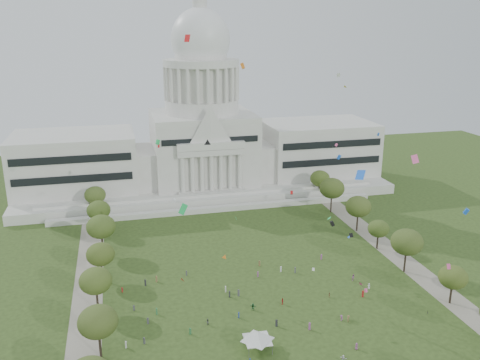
# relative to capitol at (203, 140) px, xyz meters

# --- Properties ---
(ground) EXTENTS (400.00, 400.00, 0.00)m
(ground) POSITION_rel_capitol_xyz_m (0.00, -113.59, -22.30)
(ground) COLOR #2E4219
(ground) RESTS_ON ground
(capitol) EXTENTS (160.00, 64.50, 91.30)m
(capitol) POSITION_rel_capitol_xyz_m (0.00, 0.00, 0.00)
(capitol) COLOR silver
(capitol) RESTS_ON ground
(path_left) EXTENTS (8.00, 160.00, 0.04)m
(path_left) POSITION_rel_capitol_xyz_m (-48.00, -83.59, -22.28)
(path_left) COLOR gray
(path_left) RESTS_ON ground
(path_right) EXTENTS (8.00, 160.00, 0.04)m
(path_right) POSITION_rel_capitol_xyz_m (48.00, -83.59, -22.28)
(path_right) COLOR gray
(path_right) RESTS_ON ground
(row_tree_l_1) EXTENTS (8.86, 8.86, 12.59)m
(row_tree_l_1) POSITION_rel_capitol_xyz_m (-44.07, -116.55, -13.34)
(row_tree_l_1) COLOR black
(row_tree_l_1) RESTS_ON ground
(row_tree_r_1) EXTENTS (7.58, 7.58, 10.78)m
(row_tree_r_1) POSITION_rel_capitol_xyz_m (46.22, -115.34, -14.64)
(row_tree_r_1) COLOR black
(row_tree_r_1) RESTS_ON ground
(row_tree_l_2) EXTENTS (8.42, 8.42, 11.97)m
(row_tree_l_2) POSITION_rel_capitol_xyz_m (-45.04, -96.29, -13.79)
(row_tree_l_2) COLOR black
(row_tree_l_2) RESTS_ON ground
(row_tree_r_2) EXTENTS (9.55, 9.55, 13.58)m
(row_tree_r_2) POSITION_rel_capitol_xyz_m (44.17, -96.15, -12.64)
(row_tree_r_2) COLOR black
(row_tree_r_2) RESTS_ON ground
(row_tree_l_3) EXTENTS (8.12, 8.12, 11.55)m
(row_tree_l_3) POSITION_rel_capitol_xyz_m (-44.09, -79.67, -14.09)
(row_tree_l_3) COLOR black
(row_tree_l_3) RESTS_ON ground
(row_tree_r_3) EXTENTS (7.01, 7.01, 9.98)m
(row_tree_r_3) POSITION_rel_capitol_xyz_m (44.40, -79.10, -15.21)
(row_tree_r_3) COLOR black
(row_tree_r_3) RESTS_ON ground
(row_tree_l_4) EXTENTS (9.29, 9.29, 13.21)m
(row_tree_l_4) POSITION_rel_capitol_xyz_m (-44.08, -61.17, -12.90)
(row_tree_l_4) COLOR black
(row_tree_l_4) RESTS_ON ground
(row_tree_r_4) EXTENTS (9.19, 9.19, 13.06)m
(row_tree_r_4) POSITION_rel_capitol_xyz_m (44.76, -63.55, -13.01)
(row_tree_r_4) COLOR black
(row_tree_r_4) RESTS_ON ground
(row_tree_l_5) EXTENTS (8.33, 8.33, 11.85)m
(row_tree_l_5) POSITION_rel_capitol_xyz_m (-45.22, -42.58, -13.88)
(row_tree_l_5) COLOR black
(row_tree_l_5) RESTS_ON ground
(row_tree_r_5) EXTENTS (9.82, 9.82, 13.96)m
(row_tree_r_5) POSITION_rel_capitol_xyz_m (43.49, -43.40, -12.37)
(row_tree_r_5) COLOR black
(row_tree_r_5) RESTS_ON ground
(row_tree_l_6) EXTENTS (8.19, 8.19, 11.64)m
(row_tree_l_6) POSITION_rel_capitol_xyz_m (-46.87, -24.45, -14.02)
(row_tree_l_6) COLOR black
(row_tree_l_6) RESTS_ON ground
(row_tree_r_6) EXTENTS (8.42, 8.42, 11.97)m
(row_tree_r_6) POSITION_rel_capitol_xyz_m (45.96, -25.46, -13.79)
(row_tree_r_6) COLOR black
(row_tree_r_6) RESTS_ON ground
(event_tent) EXTENTS (8.56, 8.56, 4.60)m
(event_tent) POSITION_rel_capitol_xyz_m (-9.28, -122.40, -18.73)
(event_tent) COLOR #4C4C4C
(event_tent) RESTS_ON ground
(person_0) EXTENTS (0.90, 1.02, 1.76)m
(person_0) POSITION_rel_capitol_xyz_m (28.84, -103.17, -21.42)
(person_0) COLOR silver
(person_0) RESTS_ON ground
(person_2) EXTENTS (1.05, 1.10, 1.94)m
(person_2) POSITION_rel_capitol_xyz_m (26.82, -97.55, -21.32)
(person_2) COLOR #994C8C
(person_2) RESTS_ON ground
(person_3) EXTENTS (0.64, 1.07, 1.58)m
(person_3) POSITION_rel_capitol_xyz_m (14.43, -116.18, -21.51)
(person_3) COLOR #994C8C
(person_3) RESTS_ON ground
(person_4) EXTENTS (0.59, 1.08, 1.84)m
(person_4) POSITION_rel_capitol_xyz_m (2.53, -105.16, -21.38)
(person_4) COLOR #B21E1E
(person_4) RESTS_ON ground
(person_5) EXTENTS (1.94, 1.40, 1.95)m
(person_5) POSITION_rel_capitol_xyz_m (-5.82, -105.97, -21.32)
(person_5) COLOR #33723F
(person_5) RESTS_ON ground
(person_6) EXTENTS (0.76, 0.94, 1.66)m
(person_6) POSITION_rel_capitol_xyz_m (12.74, -127.92, -21.47)
(person_6) COLOR #994C8C
(person_6) RESTS_ON ground
(person_8) EXTENTS (0.87, 0.63, 1.64)m
(person_8) POSITION_rel_capitol_xyz_m (-18.57, -109.79, -21.48)
(person_8) COLOR #4C4C51
(person_8) RESTS_ON ground
(person_9) EXTENTS (1.18, 1.20, 1.72)m
(person_9) POSITION_rel_capitol_xyz_m (15.97, -116.95, -21.44)
(person_9) COLOR olive
(person_9) RESTS_ON ground
(person_10) EXTENTS (0.79, 0.99, 1.49)m
(person_10) POSITION_rel_capitol_xyz_m (16.10, -104.88, -21.55)
(person_10) COLOR olive
(person_10) RESTS_ON ground
(person_11) EXTENTS (1.59, 1.55, 1.72)m
(person_11) POSITION_rel_capitol_xyz_m (7.86, -131.35, -21.43)
(person_11) COLOR silver
(person_11) RESTS_ON ground
(distant_crowd) EXTENTS (64.25, 36.47, 1.93)m
(distant_crowd) POSITION_rel_capitol_xyz_m (-10.99, -98.24, -21.41)
(distant_crowd) COLOR silver
(distant_crowd) RESTS_ON ground
(kite_swarm) EXTENTS (88.85, 105.98, 65.59)m
(kite_swarm) POSITION_rel_capitol_xyz_m (-0.26, -107.59, 9.28)
(kite_swarm) COLOR #E54C8C
(kite_swarm) RESTS_ON ground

